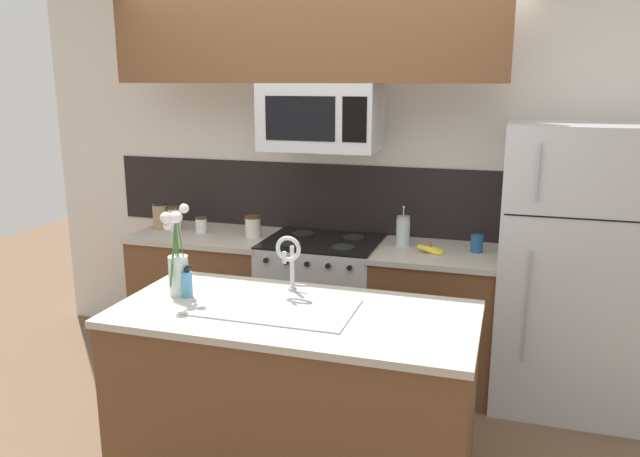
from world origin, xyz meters
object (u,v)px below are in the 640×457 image
at_px(microwave, 321,117).
at_px(storage_jar_tall, 160,216).
at_px(french_press, 403,231).
at_px(storage_jar_squat, 253,227).
at_px(stove_range, 322,305).
at_px(sink_faucet, 289,256).
at_px(storage_jar_medium, 175,218).
at_px(flower_vase, 178,263).
at_px(refrigerator, 575,269).
at_px(banana_bunch, 431,250).
at_px(coffee_tin, 477,244).
at_px(dish_soap_bottle, 187,284).
at_px(storage_jar_short, 201,225).

bearing_deg(microwave, storage_jar_tall, 178.13).
bearing_deg(french_press, storage_jar_squat, -176.05).
xyz_separation_m(stove_range, sink_faucet, (0.15, -1.04, 0.65)).
xyz_separation_m(stove_range, storage_jar_medium, (-1.11, 0.01, 0.53)).
xyz_separation_m(storage_jar_squat, flower_vase, (0.11, -1.20, 0.09)).
xyz_separation_m(refrigerator, french_press, (-1.05, 0.04, 0.15)).
bearing_deg(banana_bunch, microwave, 176.94).
bearing_deg(coffee_tin, stove_range, -177.13).
xyz_separation_m(refrigerator, flower_vase, (-1.96, -1.23, 0.21)).
relative_size(coffee_tin, dish_soap_bottle, 0.67).
xyz_separation_m(coffee_tin, flower_vase, (-1.38, -1.26, 0.11)).
relative_size(refrigerator, flower_vase, 3.70).
bearing_deg(flower_vase, dish_soap_bottle, -17.52).
bearing_deg(flower_vase, storage_jar_medium, 120.75).
height_order(refrigerator, french_press, refrigerator).
distance_m(storage_jar_tall, storage_jar_short, 0.34).
bearing_deg(storage_jar_short, banana_bunch, -2.19).
bearing_deg(storage_jar_short, microwave, -1.48).
xyz_separation_m(storage_jar_medium, storage_jar_short, (0.22, -0.01, -0.03)).
bearing_deg(sink_faucet, flower_vase, -161.61).
relative_size(refrigerator, dish_soap_bottle, 10.47).
relative_size(microwave, coffee_tin, 6.77).
xyz_separation_m(storage_jar_squat, sink_faucet, (0.64, -1.03, 0.12)).
height_order(storage_jar_short, sink_faucet, sink_faucet).
bearing_deg(coffee_tin, refrigerator, -2.97).
relative_size(storage_jar_squat, flower_vase, 0.32).
bearing_deg(refrigerator, flower_vase, -147.89).
bearing_deg(sink_faucet, microwave, 98.20).
relative_size(stove_range, banana_bunch, 4.87).
height_order(storage_jar_squat, coffee_tin, storage_jar_squat).
bearing_deg(microwave, dish_soap_bottle, -105.00).
bearing_deg(sink_faucet, storage_jar_tall, 142.60).
bearing_deg(refrigerator, sink_faucet, -143.63).
distance_m(microwave, sink_faucet, 1.20).
height_order(dish_soap_bottle, flower_vase, flower_vase).
distance_m(storage_jar_tall, flower_vase, 1.50).
bearing_deg(storage_jar_squat, french_press, 3.95).
height_order(sink_faucet, flower_vase, flower_vase).
distance_m(stove_range, flower_vase, 1.41).
height_order(microwave, storage_jar_medium, microwave).
distance_m(refrigerator, storage_jar_squat, 2.08).
distance_m(refrigerator, french_press, 1.06).
distance_m(storage_jar_short, flower_vase, 1.32).
height_order(storage_jar_short, flower_vase, flower_vase).
bearing_deg(sink_faucet, banana_bunch, 59.21).
distance_m(storage_jar_short, dish_soap_bottle, 1.36).
relative_size(refrigerator, storage_jar_short, 15.58).
distance_m(stove_range, dish_soap_bottle, 1.37).
bearing_deg(banana_bunch, french_press, 148.65).
bearing_deg(microwave, banana_bunch, -3.06).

